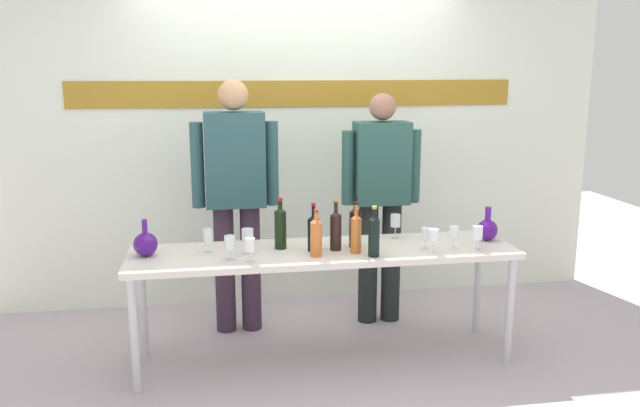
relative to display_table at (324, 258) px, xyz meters
The scene contains 23 objects.
ground_plane 0.68m from the display_table, ahead, with size 10.00×10.00×0.00m, color #B8A9B5.
back_wall 1.47m from the display_table, 90.00° to the left, with size 4.94×0.11×3.00m.
display_table is the anchor object (origin of this frame).
decanter_blue_left 1.10m from the display_table, behind, with size 0.15×0.15×0.23m.
decanter_blue_right 1.11m from the display_table, ahead, with size 0.14×0.14×0.22m.
presenter_left 0.85m from the display_table, 131.55° to the left, with size 0.60×0.22×1.78m.
presenter_right 0.83m from the display_table, 48.45° to the left, with size 0.58×0.22×1.68m.
wine_bottle_0 0.34m from the display_table, 166.16° to the left, with size 0.07×0.07×0.33m.
wine_bottle_1 0.20m from the display_table, 164.89° to the right, with size 0.07×0.07×0.30m.
wine_bottle_2 0.39m from the display_table, 36.50° to the right, with size 0.07×0.07×0.31m.
wine_bottle_3 0.28m from the display_table, 31.68° to the right, with size 0.07×0.07×0.32m.
wine_bottle_4 0.21m from the display_table, 18.32° to the right, with size 0.07×0.07×0.32m.
wine_bottle_5 0.28m from the display_table, ahead, with size 0.08×0.08×0.32m.
wine_bottle_6 0.24m from the display_table, 117.76° to the right, with size 0.07×0.07×0.29m.
wine_glass_left_0 0.62m from the display_table, 167.27° to the right, with size 0.07×0.07×0.15m.
wine_glass_left_1 0.54m from the display_table, 157.68° to the right, with size 0.06×0.06×0.15m.
wine_glass_left_2 0.51m from the display_table, behind, with size 0.07×0.07×0.16m.
wine_glass_left_3 0.74m from the display_table, behind, with size 0.06×0.06×0.15m.
wine_glass_right_0 0.83m from the display_table, ahead, with size 0.06×0.06×0.14m.
wine_glass_right_1 0.66m from the display_table, ahead, with size 0.06×0.06×0.14m.
wine_glass_right_2 0.70m from the display_table, 16.20° to the right, with size 0.06×0.06×0.15m.
wine_glass_right_3 0.57m from the display_table, 19.02° to the left, with size 0.07×0.07×0.16m.
wine_glass_right_4 0.97m from the display_table, 10.12° to the right, with size 0.07×0.07×0.15m.
Camera 1 is at (-0.68, -3.87, 1.87)m, focal length 36.43 mm.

